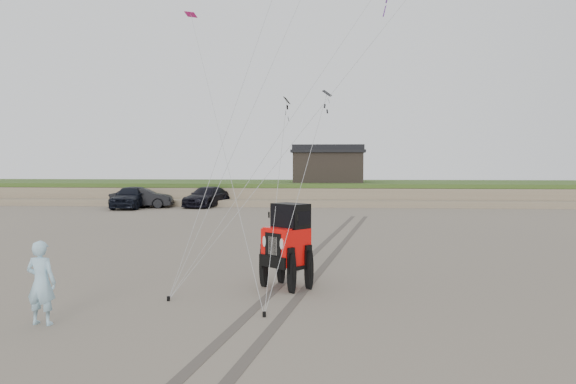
% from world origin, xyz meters
% --- Properties ---
extents(ground, '(160.00, 160.00, 0.00)m').
position_xyz_m(ground, '(0.00, 0.00, 0.00)').
color(ground, '#6B6054').
rests_on(ground, ground).
extents(dune_ridge, '(160.00, 14.25, 1.73)m').
position_xyz_m(dune_ridge, '(0.00, 37.50, 0.82)').
color(dune_ridge, '#7A6B54').
rests_on(dune_ridge, ground).
extents(cabin, '(6.40, 5.40, 3.35)m').
position_xyz_m(cabin, '(2.00, 37.00, 3.24)').
color(cabin, black).
rests_on(cabin, dune_ridge).
extents(truck_a, '(2.23, 5.16, 1.73)m').
position_xyz_m(truck_a, '(-12.83, 28.06, 0.87)').
color(truck_a, black).
rests_on(truck_a, ground).
extents(truck_b, '(4.85, 2.27, 1.54)m').
position_xyz_m(truck_b, '(-12.20, 28.61, 0.77)').
color(truck_b, black).
rests_on(truck_b, ground).
extents(truck_c, '(3.37, 5.70, 1.55)m').
position_xyz_m(truck_c, '(-7.46, 30.05, 0.77)').
color(truck_c, black).
rests_on(truck_c, ground).
extents(jeep, '(4.91, 5.20, 1.86)m').
position_xyz_m(jeep, '(1.01, 1.98, 0.93)').
color(jeep, red).
rests_on(jeep, ground).
extents(man, '(0.70, 0.50, 1.81)m').
position_xyz_m(man, '(-3.91, -1.88, 0.90)').
color(man, '#83BACB').
rests_on(man, ground).
extents(stake_main, '(0.08, 0.08, 0.12)m').
position_xyz_m(stake_main, '(-1.81, 0.32, 0.06)').
color(stake_main, black).
rests_on(stake_main, ground).
extents(stake_aux, '(0.08, 0.08, 0.12)m').
position_xyz_m(stake_aux, '(0.75, -0.94, 0.06)').
color(stake_aux, black).
rests_on(stake_aux, ground).
extents(tire_tracks, '(5.22, 29.74, 0.01)m').
position_xyz_m(tire_tracks, '(2.00, 8.00, 0.00)').
color(tire_tracks, '#4C443D').
rests_on(tire_tracks, ground).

